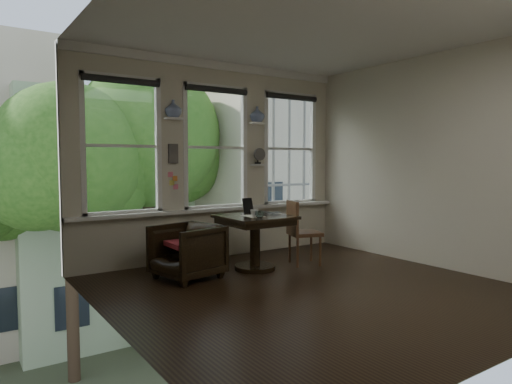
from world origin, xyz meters
TOP-DOWN VIEW (x-y plane):
  - ground at (0.00, 0.00)m, footprint 4.50×4.50m
  - ceiling at (0.00, 0.00)m, footprint 4.50×4.50m
  - wall_back at (0.00, 2.25)m, footprint 4.50×0.00m
  - wall_left at (-2.25, 0.00)m, footprint 0.00×4.50m
  - wall_right at (2.25, 0.00)m, footprint 0.00×4.50m
  - window_left at (-1.45, 2.25)m, footprint 1.10×0.12m
  - window_center at (0.00, 2.25)m, footprint 1.10×0.12m
  - window_right at (1.45, 2.25)m, footprint 1.10×0.12m
  - shelf_left at (-0.72, 2.15)m, footprint 0.26×0.16m
  - shelf_right at (0.72, 2.15)m, footprint 0.26×0.16m
  - intercom at (-0.72, 2.18)m, footprint 0.14×0.06m
  - sticky_notes at (-0.72, 2.19)m, footprint 0.16×0.01m
  - desk_fan at (0.72, 2.13)m, footprint 0.20×0.20m
  - vase_left at (-0.72, 2.15)m, footprint 0.24×0.24m
  - vase_right at (0.72, 2.15)m, footprint 0.24×0.24m
  - table at (0.04, 1.19)m, footprint 0.90×0.90m
  - armchair_left at (-0.95, 1.26)m, footprint 0.91×0.89m
  - cushion_red at (-0.95, 1.26)m, footprint 0.45×0.45m
  - side_chair_right at (0.81, 1.05)m, footprint 0.53×0.53m
  - laptop at (0.25, 1.16)m, footprint 0.42×0.35m
  - mug at (-0.08, 1.04)m, footprint 0.12×0.12m
  - drinking_glass at (-0.06, 0.93)m, footprint 0.14×0.14m
  - tablet at (0.08, 1.43)m, footprint 0.17×0.09m
  - papers at (-0.03, 1.14)m, footprint 0.23×0.31m

SIDE VIEW (x-z plane):
  - ground at x=0.00m, z-range 0.00..0.00m
  - armchair_left at x=-0.95m, z-range 0.00..0.70m
  - table at x=0.04m, z-range 0.00..0.75m
  - cushion_red at x=-0.95m, z-range 0.42..0.48m
  - side_chair_right at x=0.81m, z-range 0.00..0.92m
  - papers at x=-0.03m, z-range 0.75..0.75m
  - laptop at x=0.25m, z-range 0.75..0.78m
  - drinking_glass at x=-0.06m, z-range 0.75..0.84m
  - mug at x=-0.08m, z-range 0.75..0.85m
  - tablet at x=0.08m, z-range 0.75..0.97m
  - sticky_notes at x=-0.72m, z-range 1.13..1.37m
  - wall_back at x=0.00m, z-range -0.75..3.75m
  - wall_left at x=-2.25m, z-range -0.75..3.75m
  - wall_right at x=2.25m, z-range -0.75..3.75m
  - desk_fan at x=0.72m, z-range 1.41..1.65m
  - intercom at x=-0.72m, z-range 1.46..1.74m
  - window_left at x=-1.45m, z-range 0.75..2.65m
  - window_center at x=0.00m, z-range 0.75..2.65m
  - window_right at x=1.45m, z-range 0.75..2.65m
  - shelf_left at x=-0.72m, z-range 2.08..2.12m
  - shelf_right at x=0.72m, z-range 2.08..2.12m
  - vase_left at x=-0.72m, z-range 2.12..2.36m
  - vase_right at x=0.72m, z-range 2.12..2.36m
  - ceiling at x=0.00m, z-range 3.00..3.00m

